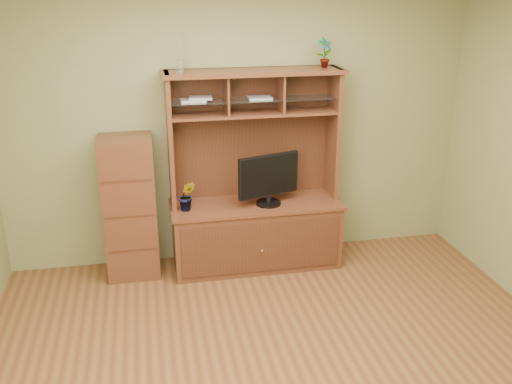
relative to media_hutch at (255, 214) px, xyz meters
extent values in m
cube|color=#583119|center=(-0.11, -1.73, -0.53)|extent=(4.50, 4.00, 0.02)
cube|color=olive|center=(-0.11, 0.28, 0.83)|extent=(4.50, 0.02, 2.70)
cube|color=#4C2415|center=(0.00, -0.02, -0.21)|extent=(1.60, 0.55, 0.62)
cube|color=#38190F|center=(0.00, -0.30, -0.21)|extent=(1.50, 0.01, 0.50)
sphere|color=silver|center=(0.00, -0.32, -0.24)|extent=(0.02, 0.02, 0.02)
cube|color=#4C2415|center=(0.00, -0.02, 0.11)|extent=(1.64, 0.59, 0.03)
cube|color=#4C2415|center=(-0.78, 0.08, 0.75)|extent=(0.04, 0.35, 1.25)
cube|color=#4C2415|center=(0.78, 0.08, 0.75)|extent=(0.04, 0.35, 1.25)
cube|color=#38190F|center=(0.00, 0.24, 0.75)|extent=(1.52, 0.02, 1.25)
cube|color=#4C2415|center=(0.00, 0.08, 1.36)|extent=(1.66, 0.40, 0.04)
cube|color=#4C2415|center=(0.00, 0.08, 0.98)|extent=(1.52, 0.32, 0.02)
cube|color=#4C2415|center=(-0.25, 0.08, 1.16)|extent=(0.02, 0.31, 0.35)
cube|color=#4C2415|center=(0.25, 0.08, 1.16)|extent=(0.02, 0.31, 0.35)
cube|color=silver|center=(0.00, 0.07, 1.11)|extent=(1.50, 0.27, 0.01)
cylinder|color=black|center=(0.11, -0.08, 0.14)|extent=(0.24, 0.24, 0.02)
cylinder|color=black|center=(0.11, -0.08, 0.19)|extent=(0.05, 0.05, 0.08)
cube|color=black|center=(0.11, -0.08, 0.42)|extent=(0.61, 0.22, 0.40)
imported|color=#365B1F|center=(-0.66, -0.08, 0.27)|extent=(0.17, 0.15, 0.29)
imported|color=#2B6A25|center=(0.66, 0.08, 1.51)|extent=(0.16, 0.13, 0.27)
cylinder|color=silver|center=(-0.66, 0.08, 1.43)|extent=(0.06, 0.06, 0.11)
cylinder|color=olive|center=(-0.66, 0.08, 1.58)|extent=(0.04, 0.04, 0.19)
cube|color=#A3A3A7|center=(-0.56, 0.08, 1.12)|extent=(0.23, 0.17, 0.02)
cube|color=#A3A3A7|center=(-0.49, 0.08, 1.14)|extent=(0.22, 0.18, 0.02)
cube|color=#A3A3A7|center=(0.06, 0.08, 1.12)|extent=(0.22, 0.17, 0.02)
cube|color=#4C2415|center=(-1.19, 0.04, 0.15)|extent=(0.48, 0.43, 1.35)
cube|color=#38190F|center=(-1.19, -0.18, -0.19)|extent=(0.44, 0.01, 0.02)
cube|color=#38190F|center=(-1.19, -0.18, 0.15)|extent=(0.44, 0.01, 0.01)
cube|color=#38190F|center=(-1.19, -0.18, 0.49)|extent=(0.44, 0.01, 0.02)
camera|label=1|loc=(-1.00, -5.01, 2.14)|focal=40.00mm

